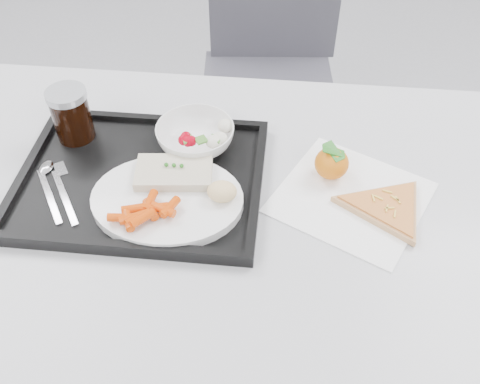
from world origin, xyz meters
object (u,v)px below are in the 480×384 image
at_px(salad_bowl, 195,137).
at_px(cola_glass, 71,114).
at_px(table, 222,226).
at_px(pizza_slice, 387,207).
at_px(chair, 271,54).
at_px(tray, 142,180).
at_px(dinner_plate, 167,200).
at_px(tangerine, 332,163).

distance_m(salad_bowl, cola_glass, 0.25).
distance_m(table, pizza_slice, 0.31).
xyz_separation_m(chair, tray, (-0.20, -0.82, 0.22)).
bearing_deg(tray, dinner_plate, -44.03).
bearing_deg(cola_glass, table, -23.96).
relative_size(tray, salad_bowl, 2.96).
distance_m(tray, dinner_plate, 0.09).
height_order(table, pizza_slice, pizza_slice).
height_order(chair, cola_glass, chair).
xyz_separation_m(tray, dinner_plate, (0.06, -0.06, 0.02)).
bearing_deg(pizza_slice, chair, 106.41).
bearing_deg(tangerine, salad_bowl, 170.10).
height_order(tray, pizza_slice, tray).
xyz_separation_m(table, salad_bowl, (-0.07, 0.13, 0.11)).
distance_m(table, chair, 0.87).
distance_m(table, cola_glass, 0.37).
distance_m(tray, pizza_slice, 0.45).
height_order(table, salad_bowl, salad_bowl).
distance_m(chair, cola_glass, 0.85).
bearing_deg(salad_bowl, tray, -131.63).
bearing_deg(pizza_slice, table, -178.63).
distance_m(tangerine, pizza_slice, 0.13).
xyz_separation_m(dinner_plate, pizza_slice, (0.39, 0.03, -0.01)).
relative_size(dinner_plate, salad_bowl, 1.78).
height_order(chair, tangerine, chair).
relative_size(chair, dinner_plate, 3.44).
bearing_deg(cola_glass, pizza_slice, -12.16).
relative_size(salad_bowl, pizza_slice, 0.68).
bearing_deg(tangerine, cola_glass, 174.19).
xyz_separation_m(table, pizza_slice, (0.30, 0.01, 0.08)).
height_order(cola_glass, pizza_slice, cola_glass).
height_order(tangerine, pizza_slice, tangerine).
relative_size(salad_bowl, cola_glass, 1.41).
xyz_separation_m(chair, salad_bowl, (-0.11, -0.73, 0.25)).
xyz_separation_m(dinner_plate, salad_bowl, (0.03, 0.16, 0.01)).
xyz_separation_m(tray, cola_glass, (-0.16, 0.10, 0.06)).
height_order(table, cola_glass, cola_glass).
distance_m(dinner_plate, pizza_slice, 0.39).
bearing_deg(dinner_plate, salad_bowl, 80.92).
distance_m(dinner_plate, cola_glass, 0.28).
bearing_deg(pizza_slice, salad_bowl, 160.98).
relative_size(chair, tray, 2.07).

